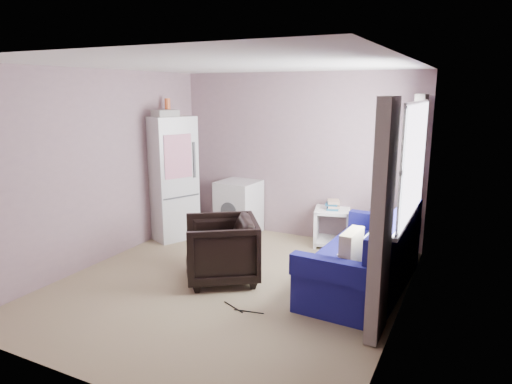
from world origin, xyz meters
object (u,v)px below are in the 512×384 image
armchair (221,246)px  side_table (332,224)px  sofa (368,261)px  fridge (170,177)px  washing_machine (239,206)px

armchair → side_table: 1.98m
sofa → fridge: bearing=172.8°
armchair → side_table: bearing=121.2°
fridge → side_table: 2.53m
armchair → side_table: armchair is taller
fridge → side_table: size_ratio=3.11×
fridge → washing_machine: (0.84, 0.62, -0.51)m
fridge → side_table: fridge is taller
armchair → fridge: fridge is taller
side_table → sofa: (0.81, -1.27, 0.01)m
side_table → sofa: 1.51m
sofa → side_table: bearing=125.5°
armchair → sofa: 1.71m
armchair → washing_machine: size_ratio=1.01×
fridge → washing_machine: fridge is taller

